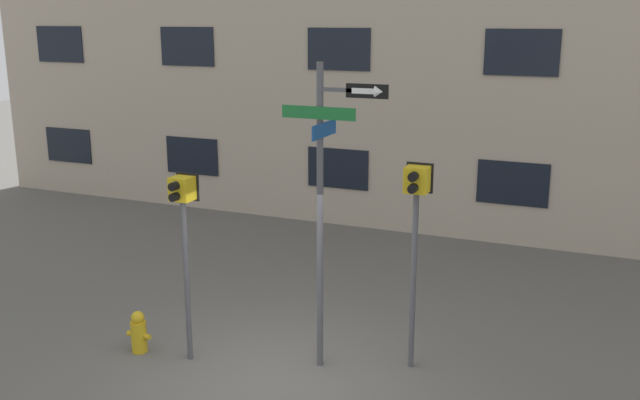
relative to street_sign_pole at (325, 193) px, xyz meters
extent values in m
plane|color=#595651|center=(-0.46, -0.68, -2.53)|extent=(60.00, 60.00, 0.00)
cube|color=black|center=(-10.46, 6.69, -1.16)|extent=(1.50, 0.03, 0.94)
cube|color=black|center=(-6.46, 6.69, -1.16)|extent=(1.50, 0.03, 0.94)
cube|color=black|center=(-2.46, 6.69, -1.16)|extent=(1.50, 0.03, 0.94)
cube|color=black|center=(1.54, 6.69, -1.16)|extent=(1.50, 0.03, 0.94)
cube|color=black|center=(-10.46, 6.69, 1.57)|extent=(1.50, 0.03, 0.94)
cube|color=black|center=(-6.46, 6.69, 1.57)|extent=(1.50, 0.03, 0.94)
cube|color=black|center=(-2.46, 6.69, 1.57)|extent=(1.50, 0.03, 0.94)
cube|color=black|center=(1.54, 6.69, 1.57)|extent=(1.50, 0.03, 0.94)
cylinder|color=#4C4C51|center=(-0.08, 0.01, -0.41)|extent=(0.09, 0.09, 4.24)
cube|color=#4C4C51|center=(0.24, 0.01, 1.37)|extent=(0.65, 0.05, 0.05)
cube|color=#196B2D|center=(-0.08, -0.05, 1.07)|extent=(1.03, 0.02, 0.16)
cube|color=#14478C|center=(-0.02, 0.01, 0.84)|extent=(0.02, 0.78, 0.19)
cube|color=black|center=(0.57, -0.01, 1.37)|extent=(0.56, 0.02, 0.18)
cube|color=white|center=(0.53, -0.02, 1.37)|extent=(0.32, 0.01, 0.07)
cone|color=white|center=(0.73, -0.02, 1.37)|extent=(0.10, 0.14, 0.14)
cylinder|color=#4C4C51|center=(-1.88, -0.55, -1.34)|extent=(0.08, 0.08, 2.37)
cube|color=gold|center=(-1.88, -0.55, 0.00)|extent=(0.29, 0.26, 0.33)
cube|color=black|center=(-1.88, -0.41, 0.00)|extent=(0.35, 0.02, 0.39)
cylinder|color=black|center=(-1.88, -0.74, 0.07)|extent=(0.11, 0.12, 0.11)
cylinder|color=black|center=(-1.88, -0.74, -0.07)|extent=(0.11, 0.12, 0.11)
cylinder|color=orange|center=(-1.88, -0.69, 0.07)|extent=(0.09, 0.01, 0.09)
cylinder|color=#4C4C51|center=(1.12, 0.46, -1.26)|extent=(0.08, 0.08, 2.53)
cube|color=gold|center=(1.12, 0.46, 0.18)|extent=(0.31, 0.26, 0.35)
cube|color=black|center=(1.12, 0.60, 0.18)|extent=(0.37, 0.02, 0.41)
cylinder|color=black|center=(1.12, 0.27, 0.26)|extent=(0.12, 0.12, 0.12)
cylinder|color=black|center=(1.12, 0.27, 0.10)|extent=(0.12, 0.12, 0.12)
cylinder|color=orange|center=(1.12, 0.33, 0.26)|extent=(0.10, 0.01, 0.10)
cylinder|color=gold|center=(-2.69, -0.65, -2.29)|extent=(0.23, 0.23, 0.47)
sphere|color=gold|center=(-2.69, -0.65, -1.99)|extent=(0.19, 0.19, 0.19)
cylinder|color=gold|center=(-2.85, -0.65, -2.27)|extent=(0.08, 0.08, 0.08)
cylinder|color=gold|center=(-2.54, -0.65, -2.27)|extent=(0.08, 0.08, 0.08)
camera|label=1|loc=(3.52, -8.49, 2.25)|focal=40.00mm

